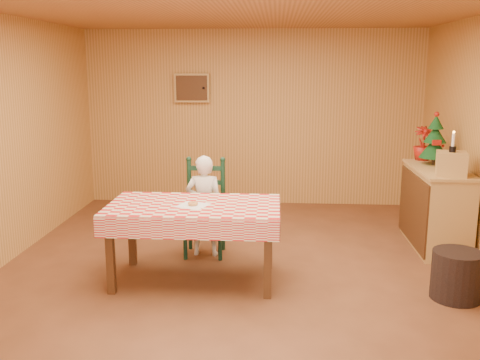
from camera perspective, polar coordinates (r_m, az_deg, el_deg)
name	(u,v)px	position (r m, az deg, el deg)	size (l,w,h in m)	color
ground	(239,277)	(5.43, -0.15, -10.30)	(6.00, 6.00, 0.00)	brown
cabin_walls	(242,90)	(5.56, 0.21, 9.58)	(5.10, 6.05, 2.65)	#C79048
dining_table	(194,213)	(5.16, -4.94, -3.48)	(1.66, 0.96, 0.77)	#4B2A14
ladder_chair	(205,210)	(5.96, -3.75, -3.16)	(0.44, 0.40, 1.08)	black
seated_child	(204,206)	(5.89, -3.83, -2.76)	(0.41, 0.27, 1.12)	silver
napkin	(193,205)	(5.09, -5.04, -2.72)	(0.26, 0.26, 0.00)	white
donut	(193,204)	(5.09, -5.04, -2.52)	(0.10, 0.10, 0.03)	#CF8D4A
shelf_unit	(435,208)	(6.56, 20.11, -2.80)	(0.54, 1.24, 0.93)	tan
crate	(451,164)	(6.07, 21.61, 1.62)	(0.30, 0.30, 0.25)	tan
christmas_tree	(435,141)	(6.66, 20.06, 3.96)	(0.34, 0.34, 0.62)	#4B2A14
flower_arrangement	(423,143)	(6.95, 18.95, 3.72)	(0.23, 0.23, 0.41)	#9A170E
candle_set	(453,146)	(6.04, 21.75, 3.39)	(0.07, 0.07, 0.22)	black
storage_bin	(457,275)	(5.26, 22.10, -9.40)	(0.44, 0.44, 0.44)	black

